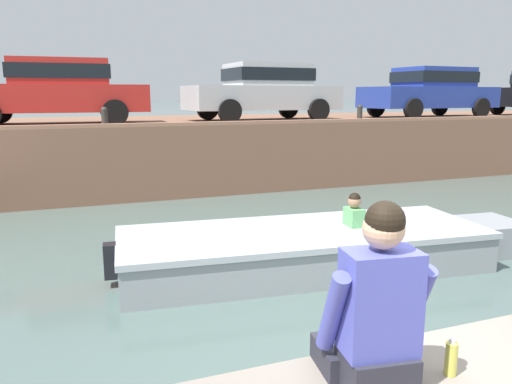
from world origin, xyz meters
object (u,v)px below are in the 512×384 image
(motorboat_passing, at_px, (320,247))
(car_centre_silver, at_px, (264,89))
(car_left_inner_red, at_px, (56,89))
(mooring_bollard_east, at_px, (360,112))
(mooring_bollard_mid, at_px, (105,116))
(person_seated_left, at_px, (375,316))
(car_right_inner_blue, at_px, (430,90))
(bottle_drink, at_px, (451,358))

(motorboat_passing, relative_size, car_centre_silver, 1.48)
(car_left_inner_red, height_order, mooring_bollard_east, car_left_inner_red)
(car_centre_silver, xyz_separation_m, mooring_bollard_mid, (-4.40, -1.48, -0.61))
(mooring_bollard_mid, bearing_deg, person_seated_left, -86.85)
(motorboat_passing, height_order, car_right_inner_blue, car_right_inner_blue)
(car_centre_silver, bearing_deg, car_left_inner_red, -179.94)
(mooring_bollard_mid, xyz_separation_m, bottle_drink, (0.96, -9.74, -0.88))
(mooring_bollard_east, bearing_deg, car_left_inner_red, 168.88)
(mooring_bollard_mid, distance_m, person_seated_left, 9.69)
(car_centre_silver, height_order, car_right_inner_blue, same)
(motorboat_passing, distance_m, person_seated_left, 4.64)
(mooring_bollard_east, bearing_deg, person_seated_left, -121.99)
(mooring_bollard_east, bearing_deg, car_centre_silver, 145.59)
(car_right_inner_blue, distance_m, bottle_drink, 14.54)
(mooring_bollard_mid, bearing_deg, car_left_inner_red, 122.99)
(car_right_inner_blue, bearing_deg, bottle_drink, -129.11)
(person_seated_left, bearing_deg, car_centre_silver, 70.87)
(person_seated_left, height_order, bottle_drink, person_seated_left)
(motorboat_passing, bearing_deg, car_left_inner_red, 115.81)
(car_centre_silver, distance_m, mooring_bollard_mid, 4.68)
(mooring_bollard_east, xyz_separation_m, person_seated_left, (-6.03, -9.66, -0.60))
(car_left_inner_red, relative_size, mooring_bollard_east, 9.91)
(mooring_bollard_mid, xyz_separation_m, mooring_bollard_east, (6.56, 0.00, 0.00))
(bottle_drink, bearing_deg, motorboat_passing, 70.39)
(car_left_inner_red, xyz_separation_m, car_right_inner_blue, (11.05, 0.01, 0.00))
(car_centre_silver, bearing_deg, bottle_drink, -107.02)
(mooring_bollard_east, height_order, person_seated_left, mooring_bollard_east)
(bottle_drink, bearing_deg, car_left_inner_red, 99.72)
(motorboat_passing, bearing_deg, bottle_drink, -109.61)
(car_centre_silver, xyz_separation_m, person_seated_left, (-3.87, -11.14, -1.21))
(car_left_inner_red, bearing_deg, mooring_bollard_east, -11.12)
(car_left_inner_red, relative_size, car_right_inner_blue, 1.00)
(car_right_inner_blue, xyz_separation_m, bottle_drink, (-9.12, -11.22, -1.49))
(car_left_inner_red, distance_m, mooring_bollard_mid, 1.87)
(car_right_inner_blue, bearing_deg, car_left_inner_red, -179.97)
(car_centre_silver, xyz_separation_m, bottle_drink, (-3.43, -11.22, -1.49))
(person_seated_left, relative_size, bottle_drink, 4.73)
(mooring_bollard_mid, relative_size, person_seated_left, 0.46)
(mooring_bollard_east, distance_m, bottle_drink, 11.27)
(car_left_inner_red, distance_m, mooring_bollard_east, 7.69)
(car_centre_silver, height_order, person_seated_left, car_centre_silver)
(mooring_bollard_mid, distance_m, bottle_drink, 9.82)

